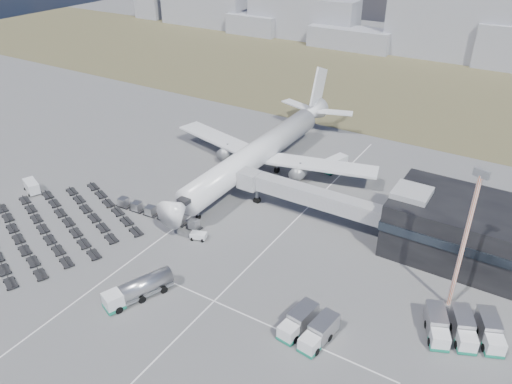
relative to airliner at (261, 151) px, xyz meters
The scene contains 16 objects.
ground 32.81m from the airliner, 90.00° to the right, with size 420.00×420.00×0.00m, color #565659.
grass_strip 77.80m from the airliner, 90.00° to the left, with size 420.00×90.00×0.01m, color brown.
lane_markings 31.41m from the airliner, 71.60° to the right, with size 47.12×110.00×0.01m.
terminal 48.51m from the airliner, ahead, with size 30.40×16.40×11.00m.
jet_bridge 19.89m from the airliner, 36.93° to the right, with size 30.30×3.80×7.05m.
airliner is the anchor object (origin of this frame).
skyline 121.00m from the airliner, 89.69° to the left, with size 299.82×20.43×25.15m.
fuel_tanker 46.26m from the airliner, 82.82° to the right, with size 6.46×11.12×3.51m.
pushback_tug 29.16m from the airliner, 82.01° to the right, with size 2.84×1.60×1.33m, color silver.
utility_van 49.35m from the airliner, 137.63° to the right, with size 4.80×2.17×2.52m, color silver.
catering_truck 17.25m from the airliner, 34.51° to the left, with size 4.30×6.82×2.91m.
service_trucks_near 50.24m from the airliner, 51.28° to the right, with size 6.80×7.82×2.87m.
service_trucks_far 57.24m from the airliner, 29.38° to the right, with size 11.67×10.42×2.92m.
uld_row 28.17m from the airliner, 104.76° to the right, with size 19.83×2.86×1.80m.
baggage_dollies 45.54m from the airliner, 118.76° to the right, with size 34.64×32.54×0.77m.
floodlight_mast 52.22m from the airliner, 25.73° to the right, with size 2.19×1.78×23.07m.
Camera 1 is at (51.76, -53.84, 52.43)m, focal length 35.00 mm.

